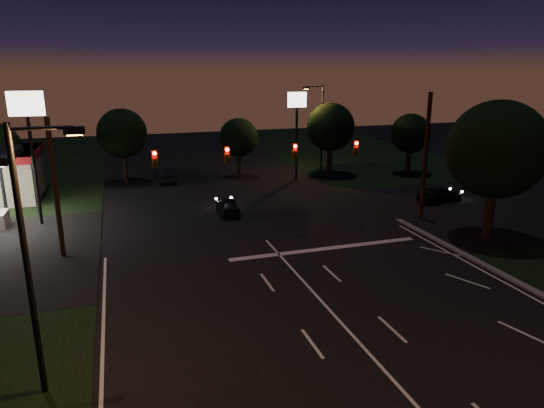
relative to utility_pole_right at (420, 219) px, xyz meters
name	(u,v)px	position (x,y,z in m)	size (l,w,h in m)	color
ground	(378,363)	(-12.00, -15.00, 0.00)	(140.00, 140.00, 0.00)	black
cross_street_right	(499,206)	(8.00, 1.00, 0.00)	(20.00, 16.00, 0.02)	black
stop_bar	(326,249)	(-9.00, -3.50, 0.01)	(12.00, 0.50, 0.01)	silver
utility_pole_right	(420,219)	(0.00, 0.00, 0.00)	(0.30, 0.30, 9.00)	black
utility_pole_left	(64,256)	(-24.00, 0.00, 0.00)	(0.28, 0.28, 8.00)	black
signal_span	(261,152)	(-12.00, -0.04, 5.50)	(24.00, 0.40, 1.56)	black
pole_sign_left_near	(28,124)	(-26.00, 7.00, 6.98)	(2.20, 0.30, 9.10)	black
pole_sign_right	(297,115)	(-4.00, 15.00, 6.24)	(1.80, 0.30, 8.40)	black
street_light_left	(33,244)	(-23.24, -13.00, 5.24)	(2.20, 0.35, 9.00)	black
street_light_right_far	(320,123)	(-0.76, 17.00, 5.24)	(2.20, 0.35, 9.00)	black
tree_right_near	(495,150)	(1.53, -4.83, 5.68)	(6.00, 6.00, 8.76)	black
tree_far_b	(122,134)	(-19.98, 19.13, 4.61)	(4.60, 4.60, 6.98)	black
tree_far_c	(239,138)	(-8.98, 18.10, 3.90)	(3.80, 3.80, 5.86)	black
tree_far_d	(330,127)	(0.02, 16.13, 4.83)	(4.80, 4.80, 7.30)	black
tree_far_e	(410,134)	(8.02, 14.11, 4.11)	(4.00, 4.00, 6.18)	black
car_oncoming_a	(228,206)	(-13.00, 5.51, 0.62)	(1.47, 3.65, 1.24)	black
car_oncoming_b	(165,174)	(-16.40, 18.04, 0.73)	(1.54, 4.41, 1.45)	black
car_cross	(439,194)	(4.28, 3.65, 0.61)	(1.71, 4.20, 1.22)	black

